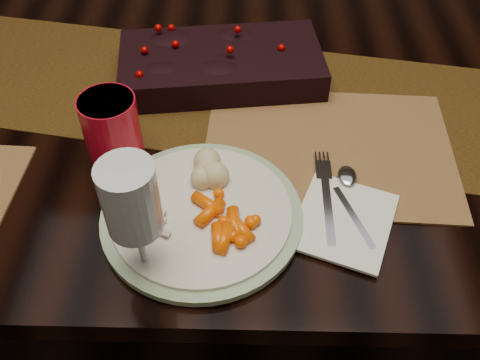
{
  "coord_description": "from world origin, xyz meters",
  "views": [
    {
      "loc": [
        0.03,
        -0.82,
        1.37
      ],
      "look_at": [
        0.02,
        -0.29,
        0.8
      ],
      "focal_mm": 40.0,
      "sensor_mm": 36.0,
      "label": 1
    }
  ],
  "objects_px": {
    "dining_table": "(234,212)",
    "centerpiece": "(221,61)",
    "placemat_main": "(328,149)",
    "red_cup": "(112,131)",
    "wine_glass": "(136,224)",
    "dinner_plate": "(202,214)",
    "turkey_shreds": "(151,224)",
    "napkin": "(344,221)",
    "mashed_potatoes": "(204,166)",
    "baby_carrots": "(216,219)"
  },
  "relations": [
    {
      "from": "napkin",
      "to": "dining_table",
      "type": "bearing_deg",
      "value": 138.93
    },
    {
      "from": "dinner_plate",
      "to": "red_cup",
      "type": "height_order",
      "value": "red_cup"
    },
    {
      "from": "dining_table",
      "to": "turkey_shreds",
      "type": "relative_size",
      "value": 28.38
    },
    {
      "from": "dinner_plate",
      "to": "placemat_main",
      "type": "bearing_deg",
      "value": 37.54
    },
    {
      "from": "baby_carrots",
      "to": "turkey_shreds",
      "type": "xyz_separation_m",
      "value": [
        -0.09,
        -0.01,
        -0.0
      ]
    },
    {
      "from": "dining_table",
      "to": "mashed_potatoes",
      "type": "xyz_separation_m",
      "value": [
        -0.03,
        -0.25,
        0.42
      ]
    },
    {
      "from": "napkin",
      "to": "placemat_main",
      "type": "bearing_deg",
      "value": 113.91
    },
    {
      "from": "turkey_shreds",
      "to": "placemat_main",
      "type": "bearing_deg",
      "value": 34.48
    },
    {
      "from": "turkey_shreds",
      "to": "napkin",
      "type": "xyz_separation_m",
      "value": [
        0.28,
        0.03,
        -0.02
      ]
    },
    {
      "from": "dining_table",
      "to": "mashed_potatoes",
      "type": "bearing_deg",
      "value": -97.47
    },
    {
      "from": "mashed_potatoes",
      "to": "wine_glass",
      "type": "distance_m",
      "value": 0.18
    },
    {
      "from": "dining_table",
      "to": "dinner_plate",
      "type": "relative_size",
      "value": 6.08
    },
    {
      "from": "baby_carrots",
      "to": "dining_table",
      "type": "bearing_deg",
      "value": 88.04
    },
    {
      "from": "baby_carrots",
      "to": "dinner_plate",
      "type": "bearing_deg",
      "value": 135.37
    },
    {
      "from": "baby_carrots",
      "to": "turkey_shreds",
      "type": "bearing_deg",
      "value": -174.11
    },
    {
      "from": "mashed_potatoes",
      "to": "wine_glass",
      "type": "bearing_deg",
      "value": -114.49
    },
    {
      "from": "placemat_main",
      "to": "turkey_shreds",
      "type": "distance_m",
      "value": 0.33
    },
    {
      "from": "placemat_main",
      "to": "wine_glass",
      "type": "bearing_deg",
      "value": -135.76
    },
    {
      "from": "dining_table",
      "to": "placemat_main",
      "type": "distance_m",
      "value": 0.45
    },
    {
      "from": "placemat_main",
      "to": "napkin",
      "type": "xyz_separation_m",
      "value": [
        0.01,
        -0.16,
        0.0
      ]
    },
    {
      "from": "napkin",
      "to": "baby_carrots",
      "type": "bearing_deg",
      "value": -153.4
    },
    {
      "from": "centerpiece",
      "to": "red_cup",
      "type": "distance_m",
      "value": 0.28
    },
    {
      "from": "centerpiece",
      "to": "napkin",
      "type": "distance_m",
      "value": 0.4
    },
    {
      "from": "napkin",
      "to": "red_cup",
      "type": "xyz_separation_m",
      "value": [
        -0.35,
        0.12,
        0.06
      ]
    },
    {
      "from": "placemat_main",
      "to": "dinner_plate",
      "type": "xyz_separation_m",
      "value": [
        -0.2,
        -0.15,
        0.01
      ]
    },
    {
      "from": "dinner_plate",
      "to": "napkin",
      "type": "bearing_deg",
      "value": -0.88
    },
    {
      "from": "wine_glass",
      "to": "dinner_plate",
      "type": "bearing_deg",
      "value": 50.71
    },
    {
      "from": "dining_table",
      "to": "wine_glass",
      "type": "relative_size",
      "value": 9.22
    },
    {
      "from": "wine_glass",
      "to": "napkin",
      "type": "bearing_deg",
      "value": 16.64
    },
    {
      "from": "dinner_plate",
      "to": "dining_table",
      "type": "bearing_deg",
      "value": 84.03
    },
    {
      "from": "placemat_main",
      "to": "wine_glass",
      "type": "distance_m",
      "value": 0.37
    },
    {
      "from": "centerpiece",
      "to": "wine_glass",
      "type": "height_order",
      "value": "wine_glass"
    },
    {
      "from": "dining_table",
      "to": "centerpiece",
      "type": "height_order",
      "value": "centerpiece"
    },
    {
      "from": "dining_table",
      "to": "mashed_potatoes",
      "type": "height_order",
      "value": "mashed_potatoes"
    },
    {
      "from": "mashed_potatoes",
      "to": "turkey_shreds",
      "type": "distance_m",
      "value": 0.12
    },
    {
      "from": "baby_carrots",
      "to": "wine_glass",
      "type": "relative_size",
      "value": 0.51
    },
    {
      "from": "mashed_potatoes",
      "to": "dining_table",
      "type": "bearing_deg",
      "value": 82.53
    },
    {
      "from": "placemat_main",
      "to": "red_cup",
      "type": "distance_m",
      "value": 0.35
    },
    {
      "from": "centerpiece",
      "to": "baby_carrots",
      "type": "relative_size",
      "value": 3.76
    },
    {
      "from": "dining_table",
      "to": "wine_glass",
      "type": "xyz_separation_m",
      "value": [
        -0.1,
        -0.41,
        0.47
      ]
    },
    {
      "from": "dining_table",
      "to": "placemat_main",
      "type": "relative_size",
      "value": 4.38
    },
    {
      "from": "placemat_main",
      "to": "napkin",
      "type": "height_order",
      "value": "napkin"
    },
    {
      "from": "dining_table",
      "to": "napkin",
      "type": "height_order",
      "value": "napkin"
    },
    {
      "from": "placemat_main",
      "to": "red_cup",
      "type": "bearing_deg",
      "value": -171.91
    },
    {
      "from": "dining_table",
      "to": "wine_glass",
      "type": "bearing_deg",
      "value": -104.31
    },
    {
      "from": "baby_carrots",
      "to": "mashed_potatoes",
      "type": "xyz_separation_m",
      "value": [
        -0.02,
        0.09,
        0.01
      ]
    },
    {
      "from": "mashed_potatoes",
      "to": "dinner_plate",
      "type": "bearing_deg",
      "value": -90.48
    },
    {
      "from": "dining_table",
      "to": "mashed_potatoes",
      "type": "distance_m",
      "value": 0.49
    },
    {
      "from": "dining_table",
      "to": "placemat_main",
      "type": "height_order",
      "value": "placemat_main"
    },
    {
      "from": "centerpiece",
      "to": "red_cup",
      "type": "height_order",
      "value": "red_cup"
    }
  ]
}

